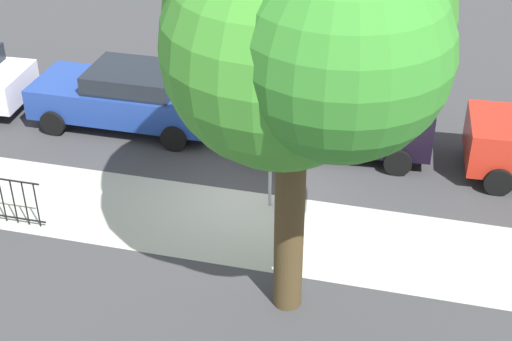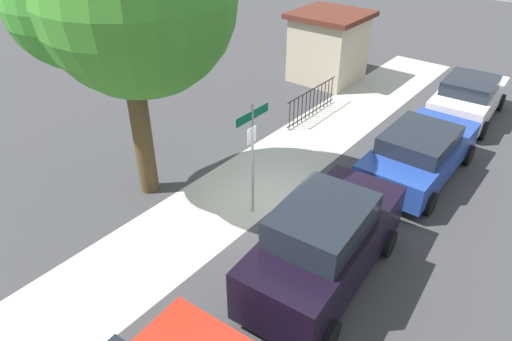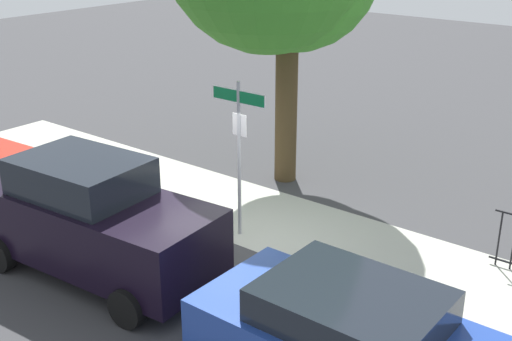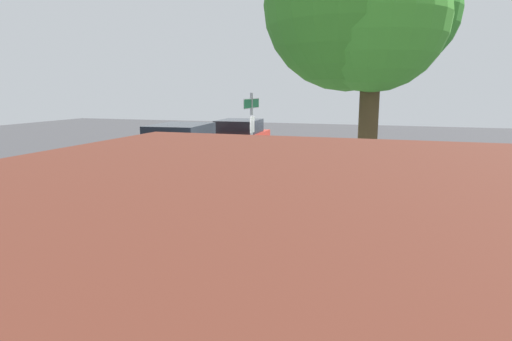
% 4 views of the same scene
% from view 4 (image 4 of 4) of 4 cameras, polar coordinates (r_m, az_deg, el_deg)
% --- Properties ---
extents(ground_plane, '(60.00, 60.00, 0.00)m').
position_cam_4_polar(ground_plane, '(11.40, -3.02, -5.22)').
color(ground_plane, '#38383A').
extents(sidewalk_strip, '(24.00, 2.60, 0.00)m').
position_cam_4_polar(sidewalk_strip, '(9.20, 0.17, -9.17)').
color(sidewalk_strip, '#A8A99C').
rests_on(sidewalk_strip, ground_plane).
extents(street_sign, '(1.23, 0.07, 3.08)m').
position_cam_4_polar(street_sign, '(11.18, -0.61, 5.56)').
color(street_sign, '#9EA0A5').
rests_on(street_sign, ground_plane).
extents(shade_tree, '(4.46, 5.01, 7.52)m').
position_cam_4_polar(shade_tree, '(11.89, 14.60, 20.22)').
color(shade_tree, '#483820').
rests_on(shade_tree, ground_plane).
extents(car_red, '(4.46, 2.31, 1.90)m').
position_cam_4_polar(car_red, '(18.02, -2.45, 3.81)').
color(car_red, '#B52517').
rests_on(car_red, ground_plane).
extents(car_black, '(4.64, 2.28, 2.10)m').
position_cam_4_polar(car_black, '(13.30, -10.44, 1.52)').
color(car_black, black).
rests_on(car_black, ground_plane).
extents(car_blue, '(4.67, 2.17, 1.56)m').
position_cam_4_polar(car_blue, '(9.14, -26.22, -5.11)').
color(car_blue, navy).
rests_on(car_blue, ground_plane).
extents(iron_fence, '(3.10, 0.04, 1.07)m').
position_cam_4_polar(iron_fence, '(5.61, -1.08, -16.67)').
color(iron_fence, black).
rests_on(iron_fence, ground_plane).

